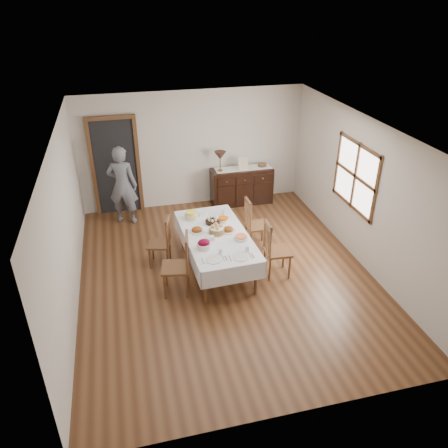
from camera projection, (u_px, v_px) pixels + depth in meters
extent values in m
plane|color=brown|center=(225.00, 273.00, 7.76)|extent=(6.00, 6.00, 0.00)
cube|color=white|center=(226.00, 130.00, 6.51)|extent=(5.00, 6.00, 0.02)
cube|color=beige|center=(193.00, 149.00, 9.69)|extent=(5.00, 0.02, 2.60)
cube|color=beige|center=(295.00, 332.00, 4.58)|extent=(5.00, 0.02, 2.60)
cube|color=beige|center=(66.00, 226.00, 6.61)|extent=(0.02, 6.00, 2.60)
cube|color=beige|center=(363.00, 193.00, 7.66)|extent=(0.02, 6.00, 2.60)
cube|color=white|center=(356.00, 176.00, 7.82)|extent=(0.02, 1.30, 1.10)
cube|color=brown|center=(355.00, 176.00, 7.81)|extent=(0.03, 1.46, 1.26)
cube|color=black|center=(116.00, 167.00, 9.42)|extent=(0.90, 0.06, 2.10)
cube|color=brown|center=(116.00, 168.00, 9.40)|extent=(1.04, 0.08, 2.18)
cube|color=white|center=(216.00, 235.00, 7.55)|extent=(1.13, 2.11, 0.04)
cylinder|color=brown|center=(206.00, 286.00, 6.88)|extent=(0.06, 0.06, 0.66)
cylinder|color=brown|center=(256.00, 277.00, 7.09)|extent=(0.06, 0.06, 0.66)
cylinder|color=brown|center=(182.00, 232.00, 8.38)|extent=(0.06, 0.06, 0.66)
cylinder|color=brown|center=(225.00, 226.00, 8.59)|extent=(0.06, 0.06, 0.66)
cube|color=white|center=(187.00, 246.00, 7.49)|extent=(0.12, 2.10, 0.32)
cube|color=white|center=(244.00, 238.00, 7.75)|extent=(0.12, 2.10, 0.32)
cube|color=white|center=(234.00, 275.00, 6.74)|extent=(1.07, 0.07, 0.32)
cube|color=white|center=(202.00, 215.00, 8.50)|extent=(1.07, 0.07, 0.32)
cube|color=brown|center=(175.00, 268.00, 7.08)|extent=(0.52, 0.52, 0.04)
cylinder|color=brown|center=(166.00, 274.00, 7.35)|extent=(0.04, 0.04, 0.46)
cylinder|color=brown|center=(165.00, 287.00, 7.03)|extent=(0.04, 0.04, 0.46)
cylinder|color=brown|center=(187.00, 273.00, 7.36)|extent=(0.04, 0.04, 0.46)
cylinder|color=brown|center=(187.00, 286.00, 7.05)|extent=(0.04, 0.04, 0.46)
cylinder|color=brown|center=(187.00, 246.00, 7.11)|extent=(0.04, 0.04, 0.59)
cylinder|color=brown|center=(187.00, 258.00, 6.78)|extent=(0.04, 0.04, 0.59)
cube|color=brown|center=(186.00, 238.00, 6.82)|extent=(0.12, 0.42, 0.08)
cylinder|color=brown|center=(187.00, 250.00, 7.04)|extent=(0.02, 0.02, 0.49)
cylinder|color=brown|center=(187.00, 253.00, 6.96)|extent=(0.02, 0.02, 0.49)
cylinder|color=brown|center=(187.00, 256.00, 6.87)|extent=(0.02, 0.02, 0.49)
cube|color=brown|center=(159.00, 244.00, 7.84)|extent=(0.48, 0.48, 0.04)
cylinder|color=brown|center=(153.00, 249.00, 8.09)|extent=(0.03, 0.03, 0.40)
cylinder|color=brown|center=(150.00, 259.00, 7.81)|extent=(0.03, 0.03, 0.40)
cylinder|color=brown|center=(170.00, 250.00, 8.08)|extent=(0.03, 0.03, 0.40)
cylinder|color=brown|center=(167.00, 259.00, 7.80)|extent=(0.03, 0.03, 0.40)
cylinder|color=brown|center=(169.00, 227.00, 7.86)|extent=(0.04, 0.04, 0.52)
cylinder|color=brown|center=(167.00, 236.00, 7.56)|extent=(0.04, 0.04, 0.52)
cube|color=brown|center=(167.00, 220.00, 7.60)|extent=(0.13, 0.37, 0.07)
cylinder|color=brown|center=(169.00, 230.00, 7.79)|extent=(0.02, 0.02, 0.43)
cylinder|color=brown|center=(168.00, 232.00, 7.72)|extent=(0.02, 0.02, 0.43)
cylinder|color=brown|center=(167.00, 235.00, 7.65)|extent=(0.02, 0.02, 0.43)
cube|color=brown|center=(278.00, 251.00, 7.53)|extent=(0.46, 0.46, 0.04)
cylinder|color=brown|center=(289.00, 268.00, 7.52)|extent=(0.04, 0.04, 0.45)
cylinder|color=brown|center=(283.00, 257.00, 7.83)|extent=(0.04, 0.04, 0.45)
cylinder|color=brown|center=(270.00, 270.00, 7.47)|extent=(0.04, 0.04, 0.45)
cylinder|color=brown|center=(264.00, 259.00, 7.77)|extent=(0.04, 0.04, 0.45)
cylinder|color=brown|center=(270.00, 244.00, 7.20)|extent=(0.04, 0.04, 0.58)
cylinder|color=brown|center=(265.00, 233.00, 7.52)|extent=(0.04, 0.04, 0.58)
cube|color=brown|center=(268.00, 225.00, 7.24)|extent=(0.07, 0.42, 0.08)
cylinder|color=brown|center=(269.00, 242.00, 7.29)|extent=(0.02, 0.02, 0.48)
cylinder|color=brown|center=(267.00, 239.00, 7.37)|extent=(0.02, 0.02, 0.48)
cylinder|color=brown|center=(266.00, 236.00, 7.45)|extent=(0.02, 0.02, 0.48)
cube|color=brown|center=(257.00, 226.00, 8.36)|extent=(0.42, 0.42, 0.04)
cylinder|color=brown|center=(268.00, 240.00, 8.37)|extent=(0.04, 0.04, 0.43)
cylinder|color=brown|center=(262.00, 231.00, 8.66)|extent=(0.04, 0.04, 0.43)
cylinder|color=brown|center=(251.00, 242.00, 8.29)|extent=(0.04, 0.04, 0.43)
cylinder|color=brown|center=(246.00, 233.00, 8.59)|extent=(0.04, 0.04, 0.43)
cylinder|color=brown|center=(251.00, 218.00, 8.03)|extent=(0.04, 0.04, 0.56)
cylinder|color=brown|center=(245.00, 210.00, 8.34)|extent=(0.04, 0.04, 0.56)
cube|color=brown|center=(248.00, 202.00, 8.07)|extent=(0.04, 0.40, 0.08)
cylinder|color=brown|center=(249.00, 217.00, 8.12)|extent=(0.02, 0.02, 0.46)
cylinder|color=brown|center=(248.00, 215.00, 8.20)|extent=(0.02, 0.02, 0.46)
cylinder|color=brown|center=(247.00, 213.00, 8.27)|extent=(0.02, 0.02, 0.46)
cube|color=black|center=(242.00, 186.00, 10.10)|extent=(1.41, 0.47, 0.84)
cube|color=black|center=(226.00, 182.00, 9.68)|extent=(0.39, 0.02, 0.17)
sphere|color=brown|center=(227.00, 182.00, 9.66)|extent=(0.03, 0.03, 0.03)
cube|color=black|center=(245.00, 180.00, 9.77)|extent=(0.39, 0.02, 0.17)
sphere|color=brown|center=(245.00, 180.00, 9.75)|extent=(0.03, 0.03, 0.03)
cube|color=black|center=(263.00, 178.00, 9.85)|extent=(0.39, 0.02, 0.17)
sphere|color=brown|center=(263.00, 178.00, 9.84)|extent=(0.03, 0.03, 0.03)
imported|color=slate|center=(122.00, 183.00, 9.04)|extent=(0.65, 0.52, 1.81)
cylinder|color=brown|center=(217.00, 231.00, 7.54)|extent=(0.27, 0.27, 0.10)
cylinder|color=white|center=(217.00, 228.00, 7.51)|extent=(0.24, 0.24, 0.02)
sphere|color=#BD8C48|center=(220.00, 226.00, 7.51)|extent=(0.08, 0.08, 0.08)
sphere|color=#BD8C48|center=(216.00, 224.00, 7.56)|extent=(0.08, 0.08, 0.08)
sphere|color=#BD8C48|center=(213.00, 227.00, 7.49)|extent=(0.08, 0.08, 0.08)
sphere|color=#BD8C48|center=(217.00, 228.00, 7.44)|extent=(0.08, 0.08, 0.08)
cylinder|color=black|center=(212.00, 222.00, 7.88)|extent=(0.26, 0.26, 0.05)
ellipsoid|color=pink|center=(216.00, 219.00, 7.87)|extent=(0.05, 0.05, 0.06)
ellipsoid|color=#6EB8F4|center=(214.00, 217.00, 7.91)|extent=(0.05, 0.05, 0.06)
ellipsoid|color=#77E370|center=(211.00, 217.00, 7.91)|extent=(0.05, 0.05, 0.06)
ellipsoid|color=#FFA35F|center=(209.00, 219.00, 7.87)|extent=(0.05, 0.05, 0.06)
ellipsoid|color=#A881CA|center=(209.00, 220.00, 7.82)|extent=(0.05, 0.05, 0.06)
ellipsoid|color=#F2F767|center=(212.00, 221.00, 7.79)|extent=(0.05, 0.05, 0.06)
ellipsoid|color=pink|center=(216.00, 220.00, 7.82)|extent=(0.05, 0.05, 0.06)
cylinder|color=silver|center=(197.00, 231.00, 7.61)|extent=(0.27, 0.27, 0.02)
ellipsoid|color=#70340C|center=(197.00, 230.00, 7.59)|extent=(0.19, 0.16, 0.11)
cylinder|color=silver|center=(228.00, 231.00, 7.62)|extent=(0.28, 0.28, 0.01)
ellipsoid|color=#70340C|center=(228.00, 229.00, 7.61)|extent=(0.19, 0.16, 0.11)
cylinder|color=silver|center=(204.00, 246.00, 7.12)|extent=(0.23, 0.23, 0.08)
ellipsoid|color=#62011B|center=(204.00, 243.00, 7.09)|extent=(0.20, 0.17, 0.11)
cylinder|color=silver|center=(223.00, 220.00, 7.92)|extent=(0.20, 0.20, 0.06)
cylinder|color=#DD6503|center=(223.00, 218.00, 7.90)|extent=(0.18, 0.18, 0.03)
cylinder|color=beige|center=(191.00, 216.00, 8.02)|extent=(0.24, 0.24, 0.10)
cylinder|color=yellow|center=(191.00, 213.00, 7.98)|extent=(0.20, 0.20, 0.04)
cylinder|color=silver|center=(241.00, 238.00, 7.38)|extent=(0.24, 0.24, 0.05)
cylinder|color=#F97643|center=(241.00, 236.00, 7.36)|extent=(0.20, 0.20, 0.02)
cube|color=silver|center=(210.00, 238.00, 7.34)|extent=(0.14, 0.10, 0.07)
cylinder|color=silver|center=(214.00, 260.00, 6.82)|extent=(0.25, 0.25, 0.01)
cube|color=white|center=(203.00, 261.00, 6.79)|extent=(0.09, 0.12, 0.01)
cube|color=#B8B8BD|center=(203.00, 261.00, 6.79)|extent=(0.02, 0.16, 0.01)
cube|color=#B8B8BD|center=(224.00, 259.00, 6.86)|extent=(0.02, 0.18, 0.01)
cube|color=#B8B8BD|center=(226.00, 258.00, 6.87)|extent=(0.02, 0.14, 0.01)
cylinder|color=white|center=(221.00, 251.00, 6.96)|extent=(0.07, 0.07, 0.10)
cylinder|color=silver|center=(241.00, 257.00, 6.89)|extent=(0.25, 0.25, 0.01)
cube|color=white|center=(230.00, 259.00, 6.85)|extent=(0.09, 0.12, 0.01)
cube|color=#B8B8BD|center=(230.00, 258.00, 6.85)|extent=(0.02, 0.16, 0.01)
cube|color=#B8B8BD|center=(250.00, 256.00, 6.92)|extent=(0.02, 0.18, 0.01)
cube|color=#B8B8BD|center=(253.00, 256.00, 6.93)|extent=(0.02, 0.14, 0.01)
cylinder|color=white|center=(247.00, 249.00, 7.03)|extent=(0.07, 0.07, 0.10)
cylinder|color=white|center=(199.00, 214.00, 8.10)|extent=(0.07, 0.07, 0.10)
cylinder|color=white|center=(224.00, 212.00, 8.16)|extent=(0.07, 0.07, 0.11)
cube|color=white|center=(243.00, 168.00, 9.92)|extent=(1.30, 0.35, 0.01)
cylinder|color=brown|center=(220.00, 171.00, 9.76)|extent=(0.12, 0.12, 0.03)
cylinder|color=brown|center=(220.00, 165.00, 9.69)|extent=(0.02, 0.02, 0.25)
cone|color=#41291E|center=(220.00, 156.00, 9.59)|extent=(0.26, 0.26, 0.18)
cube|color=beige|center=(243.00, 164.00, 9.78)|extent=(0.22, 0.08, 0.28)
cylinder|color=brown|center=(262.00, 165.00, 10.01)|extent=(0.20, 0.20, 0.06)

